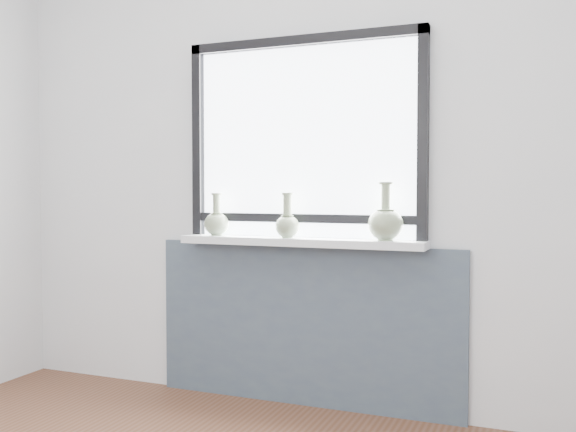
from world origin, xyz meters
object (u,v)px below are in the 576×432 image
at_px(vase_a, 217,222).
at_px(vase_c, 386,222).
at_px(windowsill, 300,242).
at_px(vase_b, 287,223).

height_order(vase_a, vase_c, vase_c).
xyz_separation_m(windowsill, vase_a, (-0.48, -0.01, 0.09)).
xyz_separation_m(vase_a, vase_b, (0.42, -0.01, 0.00)).
relative_size(vase_a, vase_c, 0.81).
height_order(vase_b, vase_c, vase_c).
bearing_deg(vase_b, windowsill, 15.47).
bearing_deg(vase_b, vase_a, 178.61).
height_order(vase_a, vase_b, vase_b).
bearing_deg(vase_a, vase_c, 0.13).
relative_size(windowsill, vase_a, 5.68).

